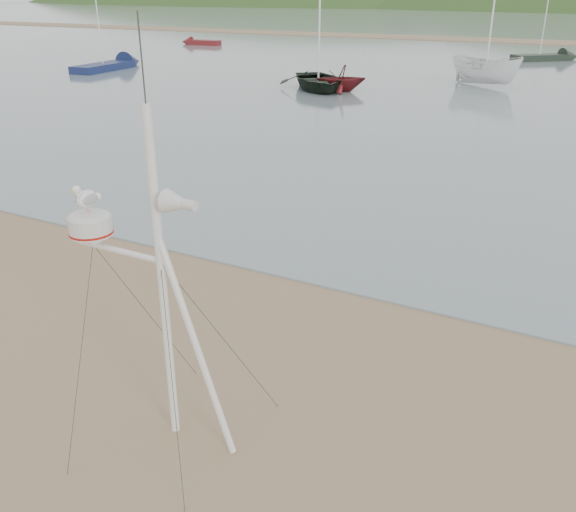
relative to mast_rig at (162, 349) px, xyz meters
The scene contains 9 objects.
ground 2.04m from the mast_rig, 149.65° to the left, with size 560.00×560.00×0.00m, color #82684B.
sandbar 70.83m from the mast_rig, 91.12° to the left, with size 560.00×7.00×0.07m, color #82684B.
mast_rig is the anchor object (origin of this frame).
boat_dark 29.93m from the mast_rig, 112.00° to the left, with size 3.82×1.11×5.34m, color black.
boat_red 29.56m from the mast_rig, 109.45° to the left, with size 2.40×1.47×2.78m, color maroon.
boat_white 34.18m from the mast_rig, 95.21° to the left, with size 1.79×1.84×4.77m, color white.
sailboat_dark_mid 51.56m from the mast_rig, 91.25° to the left, with size 5.39×5.07×5.95m.
dinghy_red_far 61.88m from the mast_rig, 125.92° to the left, with size 4.66×1.34×1.12m.
sailboat_blue_near 42.19m from the mast_rig, 133.50° to the left, with size 2.45×7.20×7.01m.
Camera 1 is at (5.87, -5.79, 5.39)m, focal length 38.00 mm.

